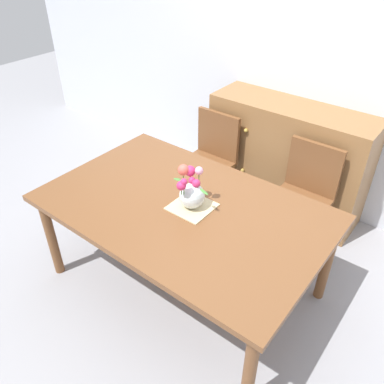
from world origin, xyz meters
The scene contains 8 objects.
ground_plane centered at (0.00, 0.00, 0.00)m, with size 12.00×12.00×0.00m, color #939399.
back_wall centered at (0.00, 1.60, 1.40)m, with size 7.00×0.10×2.80m, color silver.
dining_table centered at (0.00, 0.00, 0.66)m, with size 1.85×1.17×0.73m.
chair_left centered at (-0.45, 0.93, 0.52)m, with size 0.42×0.42×0.90m.
chair_right centered at (0.45, 0.93, 0.52)m, with size 0.42×0.42×0.90m.
dresser centered at (0.09, 1.33, 0.50)m, with size 1.40×0.47×1.00m.
placemat centered at (0.05, 0.02, 0.74)m, with size 0.26×0.26×0.01m, color #CCB789.
flower_vase centered at (0.05, 0.02, 0.85)m, with size 0.27×0.21×0.27m.
Camera 1 is at (1.30, -1.56, 2.27)m, focal length 36.70 mm.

